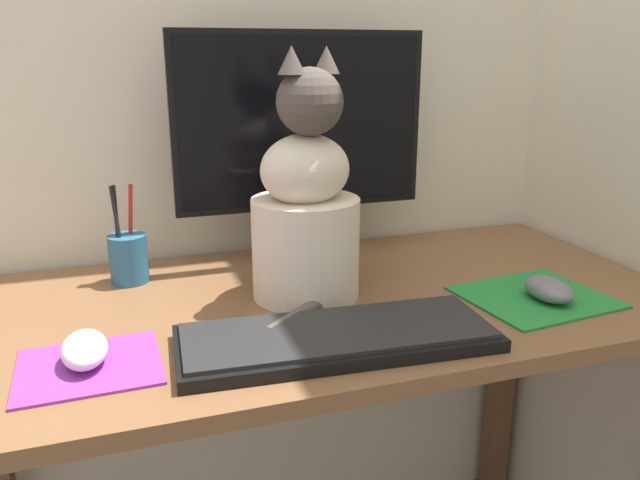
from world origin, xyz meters
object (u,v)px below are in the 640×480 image
Objects in this scene: computer_mouse_left at (85,349)px; keyboard at (337,337)px; monitor at (301,137)px; cat at (306,209)px; computer_mouse_right at (548,289)px; pen_cup at (128,257)px.

keyboard is at bearing -7.93° from computer_mouse_left.
monitor is 4.86× the size of computer_mouse_left.
cat is at bearing 22.39° from computer_mouse_left.
computer_mouse_left is at bearing 175.88° from keyboard.
cat reaches higher than computer_mouse_right.
monitor is 1.05× the size of keyboard.
keyboard is 1.13× the size of cat.
computer_mouse_right is at bearing -42.06° from cat.
pen_cup is (-0.26, 0.35, 0.03)m from keyboard.
monitor is 0.21m from cat.
monitor is at bearing 3.06° from pen_cup.
cat is 2.30× the size of pen_cup.
monitor is 0.51m from computer_mouse_right.
keyboard is at bearing -53.16° from pen_cup.
cat is 0.34m from pen_cup.
pen_cup is at bearing 153.90° from computer_mouse_right.
cat is (-0.36, 0.15, 0.13)m from computer_mouse_right.
computer_mouse_left is 0.24× the size of cat.
cat reaches higher than keyboard.
monitor reaches higher than keyboard.
pen_cup is at bearing 130.65° from keyboard.
monitor is 0.44m from keyboard.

